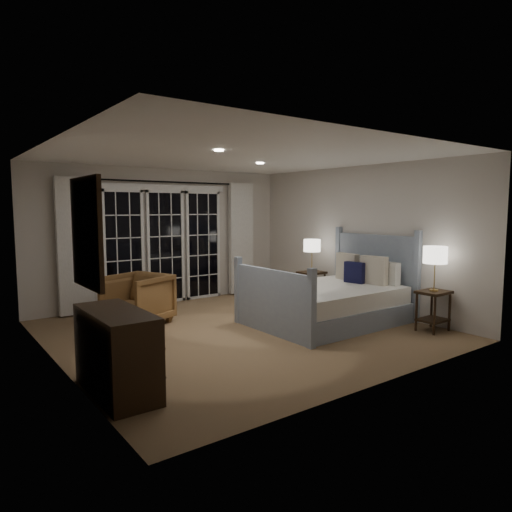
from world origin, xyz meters
TOP-DOWN VIEW (x-y plane):
  - floor at (0.00, 0.00)m, footprint 5.00×5.00m
  - ceiling at (0.00, 0.00)m, footprint 5.00×5.00m
  - wall_left at (-2.50, 0.00)m, footprint 0.02×5.00m
  - wall_right at (2.50, 0.00)m, footprint 0.02×5.00m
  - wall_back at (0.00, 2.50)m, footprint 5.00×0.02m
  - wall_front at (0.00, -2.50)m, footprint 5.00×0.02m
  - french_doors at (0.00, 2.46)m, footprint 2.50×0.04m
  - curtain_rod at (0.00, 2.40)m, footprint 3.50×0.03m
  - curtain_left at (-1.65, 2.38)m, footprint 0.55×0.10m
  - curtain_right at (1.65, 2.38)m, footprint 0.55×0.10m
  - downlight_a at (0.80, 0.60)m, footprint 0.12×0.12m
  - downlight_b at (-0.60, -0.40)m, footprint 0.12×0.12m
  - bed at (1.41, -0.40)m, footprint 2.28×1.64m
  - nightstand_left at (2.23, -1.66)m, footprint 0.45×0.36m
  - nightstand_right at (2.13, 0.78)m, footprint 0.46×0.37m
  - lamp_left at (2.23, -1.66)m, footprint 0.33×0.33m
  - lamp_right at (2.13, 0.78)m, footprint 0.31×0.31m
  - armchair at (-1.06, 1.24)m, footprint 1.11×1.09m
  - dresser at (-2.23, -1.15)m, footprint 0.48×1.14m
  - mirror at (-2.47, -1.15)m, footprint 0.05×0.85m

SIDE VIEW (x-z plane):
  - floor at x=0.00m, z-range 0.00..0.00m
  - bed at x=1.41m, z-range -0.33..1.00m
  - nightstand_left at x=2.23m, z-range 0.09..0.68m
  - armchair at x=-1.06m, z-range 0.00..0.78m
  - nightstand_right at x=2.13m, z-range 0.09..0.69m
  - dresser at x=-2.23m, z-range 0.00..0.81m
  - lamp_right at x=2.13m, z-range 0.78..1.38m
  - french_doors at x=0.00m, z-range -0.01..2.19m
  - lamp_left at x=2.23m, z-range 0.78..1.42m
  - curtain_left at x=-1.65m, z-range 0.02..2.27m
  - curtain_right at x=1.65m, z-range 0.02..2.27m
  - wall_left at x=-2.50m, z-range 0.00..2.50m
  - wall_right at x=2.50m, z-range 0.00..2.50m
  - wall_back at x=0.00m, z-range 0.00..2.50m
  - wall_front at x=0.00m, z-range 0.00..2.50m
  - mirror at x=-2.47m, z-range 1.05..2.05m
  - curtain_rod at x=0.00m, z-range 2.23..2.27m
  - downlight_a at x=0.80m, z-range 2.48..2.50m
  - downlight_b at x=-0.60m, z-range 2.48..2.50m
  - ceiling at x=0.00m, z-range 2.50..2.50m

